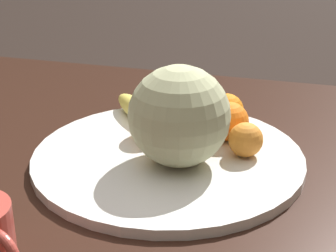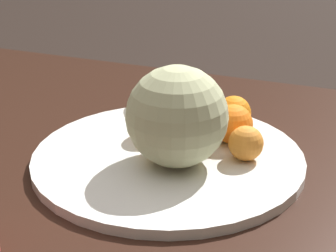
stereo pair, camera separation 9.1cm
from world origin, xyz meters
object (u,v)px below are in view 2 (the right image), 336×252
Objects in this scene: fruit_bowl at (168,158)px; orange_front_right at (233,124)px; kitchen_table at (114,210)px; orange_back_right at (153,120)px; orange_back_left at (201,122)px; banana_bunch at (178,109)px; orange_mid_center at (246,143)px; orange_front_left at (234,113)px; melon at (177,116)px.

orange_front_right reaches higher than fruit_bowl.
orange_back_right reaches higher than kitchen_table.
orange_back_left is at bearing -160.23° from orange_back_right.
orange_back_right is (0.01, 0.10, 0.01)m from banana_bunch.
kitchen_table is 0.25m from orange_mid_center.
banana_bunch is 3.58× the size of orange_front_left.
kitchen_table is at bearing 37.41° from fruit_bowl.
orange_back_right is at bearing -46.12° from melon.
kitchen_table is at bearing 53.62° from orange_back_left.
melon reaches higher than orange_front_left.
orange_back_right is at bearing 34.77° from orange_front_left.
melon reaches higher than orange_front_right.
kitchen_table is 0.20m from melon.
orange_mid_center is (-0.10, -0.05, -0.05)m from melon.
orange_front_right is at bearing -179.30° from orange_back_left.
orange_front_left is 1.07× the size of orange_back_left.
orange_back_left reaches higher than orange_mid_center.
banana_bunch is 0.10m from orange_back_right.
banana_bunch reaches higher than fruit_bowl.
orange_front_left is 0.07m from orange_back_left.
orange_front_right is (-0.01, 0.06, 0.00)m from orange_front_left.
melon reaches higher than orange_mid_center.
melon is 2.82× the size of orange_mid_center.
orange_back_left is at bearing -91.49° from melon.
banana_bunch is 3.94× the size of orange_mid_center.
melon is at bearing 60.64° from orange_front_right.
kitchen_table is 6.98× the size of banana_bunch.
orange_front_right reaches higher than kitchen_table.
fruit_bowl is 7.16× the size of orange_front_left.
melon reaches higher than banana_bunch.
kitchen_table is 0.13m from fruit_bowl.
orange_mid_center is at bearing -151.39° from melon.
banana_bunch is 0.11m from orange_front_left.
melon is 0.12m from orange_mid_center.
orange_front_left is at bearing -105.75° from melon.
orange_front_left is at bearing -126.72° from kitchen_table.
orange_back_left is (-0.00, -0.11, -0.05)m from melon.
banana_bunch is 3.28× the size of orange_front_right.
fruit_bowl is 6.57× the size of orange_front_right.
orange_back_left is 0.92× the size of orange_back_right.
fruit_bowl is at bearing 71.24° from orange_back_left.
orange_front_left is 0.12m from orange_mid_center.
banana_bunch reaches higher than kitchen_table.
orange_back_left is at bearing 0.70° from orange_front_right.
melon reaches higher than fruit_bowl.
kitchen_table is at bearing 140.32° from banana_bunch.
orange_front_right is (-0.13, 0.07, 0.01)m from banana_bunch.
orange_front_right is (-0.16, -0.14, 0.13)m from kitchen_table.
melon is 0.12m from orange_back_right.
fruit_bowl is 0.09m from melon.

